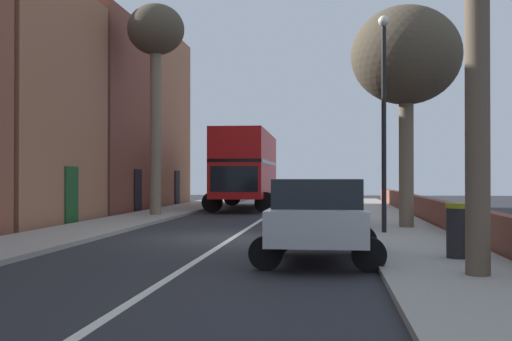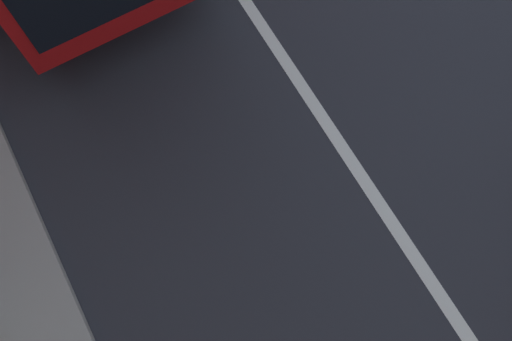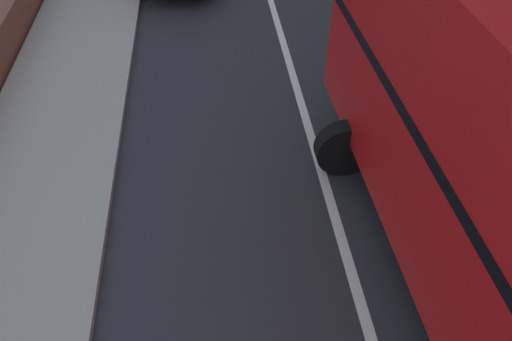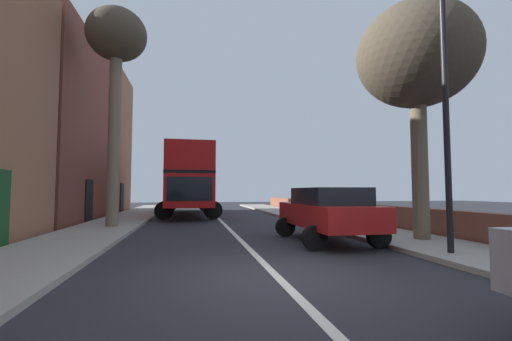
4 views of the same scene
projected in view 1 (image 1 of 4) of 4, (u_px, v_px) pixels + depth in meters
name	position (u px, v px, depth m)	size (l,w,h in m)	color
ground_plane	(233.00, 238.00, 18.17)	(84.00, 84.00, 0.00)	#28282D
road_centre_line	(233.00, 238.00, 18.17)	(0.16, 54.00, 0.01)	silver
sidewalk_left	(68.00, 234.00, 18.73)	(2.60, 60.00, 0.12)	#9E998E
sidewalk_right	(409.00, 237.00, 17.62)	(2.60, 60.00, 0.12)	#9E998E
boundary_wall_right	(467.00, 223.00, 17.44)	(0.36, 54.00, 0.92)	brown
double_decker_bus	(247.00, 165.00, 34.41)	(3.71, 10.84, 4.06)	#B71111
parked_car_red_right_0	(323.00, 201.00, 21.54)	(2.44, 4.41, 1.62)	#AD1919
parked_car_silver_right_1	(318.00, 215.00, 12.96)	(2.54, 4.15, 1.69)	#B7BABF
street_tree_left_0	(156.00, 41.00, 27.30)	(2.43, 2.43, 9.00)	#7A6B56
street_tree_right_1	(406.00, 58.00, 20.63)	(3.55, 3.55, 7.13)	brown
lamppost_right	(384.00, 106.00, 18.58)	(0.32, 0.32, 6.31)	black
litter_bin_right	(460.00, 230.00, 12.72)	(0.55, 0.55, 1.09)	black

